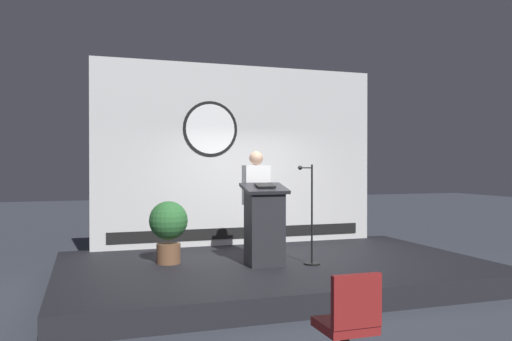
# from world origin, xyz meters

# --- Properties ---
(ground_plane) EXTENTS (40.00, 40.00, 0.00)m
(ground_plane) POSITION_xyz_m (0.00, 0.00, 0.00)
(ground_plane) COLOR #383D47
(stage_platform) EXTENTS (6.40, 4.00, 0.30)m
(stage_platform) POSITION_xyz_m (0.00, 0.00, 0.15)
(stage_platform) COLOR black
(stage_platform) RESTS_ON ground
(banner_display) EXTENTS (5.38, 0.12, 3.35)m
(banner_display) POSITION_xyz_m (-0.01, 1.85, 1.97)
(banner_display) COLOR silver
(banner_display) RESTS_ON stage_platform
(podium) EXTENTS (0.64, 0.50, 1.22)m
(podium) POSITION_xyz_m (-0.24, -0.24, 0.90)
(podium) COLOR #26262B
(podium) RESTS_ON stage_platform
(speaker_person) EXTENTS (0.40, 0.26, 1.70)m
(speaker_person) POSITION_xyz_m (-0.21, 0.24, 1.17)
(speaker_person) COLOR black
(speaker_person) RESTS_ON stage_platform
(microphone_stand) EXTENTS (0.24, 0.60, 1.49)m
(microphone_stand) POSITION_xyz_m (0.46, -0.33, 0.83)
(microphone_stand) COLOR black
(microphone_stand) RESTS_ON stage_platform
(potted_plant) EXTENTS (0.58, 0.58, 0.94)m
(potted_plant) POSITION_xyz_m (-1.57, 0.37, 0.87)
(potted_plant) COLOR brown
(potted_plant) RESTS_ON stage_platform
(audience_chair_left) EXTENTS (0.44, 0.45, 0.89)m
(audience_chair_left) POSITION_xyz_m (-0.65, -3.55, 0.49)
(audience_chair_left) COLOR black
(audience_chair_left) RESTS_ON ground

